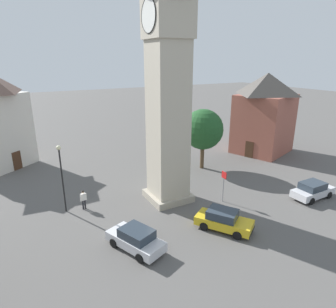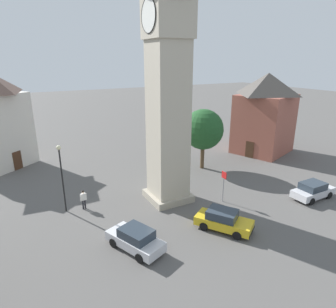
{
  "view_description": "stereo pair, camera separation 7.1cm",
  "coord_description": "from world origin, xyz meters",
  "views": [
    {
      "loc": [
        20.88,
        -11.41,
        12.04
      ],
      "look_at": [
        0.0,
        0.0,
        4.23
      ],
      "focal_mm": 31.19,
      "sensor_mm": 36.0,
      "label": 1
    },
    {
      "loc": [
        20.91,
        -11.34,
        12.04
      ],
      "look_at": [
        0.0,
        0.0,
        4.23
      ],
      "focal_mm": 31.19,
      "sensor_mm": 36.0,
      "label": 2
    }
  ],
  "objects": [
    {
      "name": "ground_plane",
      "position": [
        0.0,
        0.0,
        0.0
      ],
      "size": [
        200.0,
        200.0,
        0.0
      ],
      "primitive_type": "plane",
      "color": "#565451"
    },
    {
      "name": "clock_tower",
      "position": [
        0.0,
        0.0,
        13.98
      ],
      "size": [
        4.27,
        4.27,
        23.84
      ],
      "color": "#A59C89",
      "rests_on": "ground"
    },
    {
      "name": "car_blue_kerb",
      "position": [
        6.14,
        11.52,
        0.76
      ],
      "size": [
        1.85,
        4.15,
        1.53
      ],
      "color": "silver",
      "rests_on": "ground"
    },
    {
      "name": "car_silver_kerb",
      "position": [
        6.33,
        1.2,
        0.76
      ],
      "size": [
        4.37,
        3.68,
        1.53
      ],
      "color": "gold",
      "rests_on": "ground"
    },
    {
      "name": "car_red_corner",
      "position": [
        5.42,
        -5.39,
        0.76
      ],
      "size": [
        4.46,
        3.11,
        1.53
      ],
      "color": "silver",
      "rests_on": "ground"
    },
    {
      "name": "pedestrian",
      "position": [
        -1.68,
        -7.09,
        1.01
      ],
      "size": [
        0.27,
        0.56,
        1.69
      ],
      "color": "black",
      "rests_on": "ground"
    },
    {
      "name": "tree",
      "position": [
        -4.97,
        7.16,
        4.54
      ],
      "size": [
        4.5,
        4.5,
        6.81
      ],
      "color": "brown",
      "rests_on": "ground"
    },
    {
      "name": "building_corner_back",
      "position": [
        -6.33,
        17.87,
        5.27
      ],
      "size": [
        8.39,
        9.01,
        10.35
      ],
      "color": "#995142",
      "rests_on": "ground"
    },
    {
      "name": "lamp_post",
      "position": [
        -2.0,
        -8.52,
        3.74
      ],
      "size": [
        0.36,
        0.36,
        5.69
      ],
      "color": "black",
      "rests_on": "ground"
    },
    {
      "name": "road_sign",
      "position": [
        2.78,
        3.98,
        1.9
      ],
      "size": [
        0.6,
        0.07,
        2.8
      ],
      "color": "gray",
      "rests_on": "ground"
    }
  ]
}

